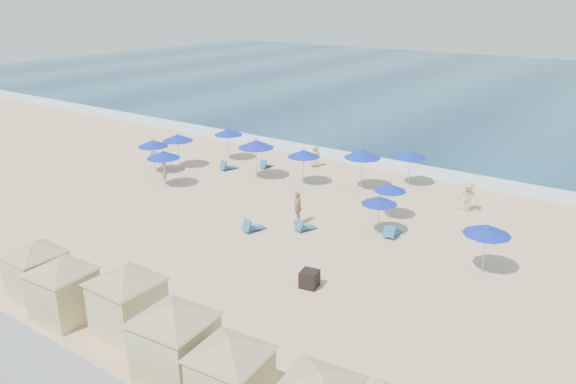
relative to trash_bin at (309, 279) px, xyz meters
The scene contains 30 objects.
ground 6.18m from the trash_bin, 156.16° to the left, with size 160.00×160.00×0.00m, color #D8B789.
ocean 57.77m from the trash_bin, 95.61° to the left, with size 160.00×80.00×0.06m, color #0E2F4F.
surf_line 18.86m from the trash_bin, 107.42° to the left, with size 160.00×2.50×0.08m, color white.
trash_bin is the anchor object (origin of this frame).
cabana_0 11.09m from the trash_bin, 140.77° to the right, with size 4.18×4.18×2.62m.
cabana_1 9.69m from the trash_bin, 130.53° to the right, with size 4.24×4.24×2.66m.
cabana_2 7.53m from the trash_bin, 118.17° to the right, with size 4.52×4.52×2.83m.
cabana_3 7.45m from the trash_bin, 92.10° to the right, with size 4.60×4.60×2.89m.
cabana_4 7.87m from the trash_bin, 73.86° to the right, with size 4.22×4.22×2.66m.
umbrella_0 19.24m from the trash_bin, 152.04° to the left, with size 2.18×2.18×2.48m.
umbrella_1 18.85m from the trash_bin, 157.67° to the left, with size 2.10×2.10×2.39m.
umbrella_2 19.85m from the trash_bin, 140.79° to the left, with size 2.13×2.13×2.43m.
umbrella_3 15.70m from the trash_bin, 159.36° to the left, with size 2.14×2.14×2.43m.
umbrella_4 13.48m from the trash_bin, 124.97° to the left, with size 2.10×2.10×2.39m.
umbrella_5 15.01m from the trash_bin, 136.95° to the left, with size 2.41×2.41×2.74m.
umbrella_6 13.13m from the trash_bin, 108.81° to the left, with size 2.33×2.33×2.65m.
umbrella_7 6.78m from the trash_bin, 91.37° to the left, with size 1.86×1.86×2.12m.
umbrella_8 14.98m from the trash_bin, 98.05° to the left, with size 2.07×2.07×2.35m.
umbrella_9 9.03m from the trash_bin, 94.27° to the left, with size 1.79×1.79×2.04m.
umbrella_10 7.97m from the trash_bin, 44.88° to the left, with size 2.08×2.08×2.37m.
beach_chair_0 21.90m from the trash_bin, 154.50° to the left, with size 0.78×1.34×0.70m.
beach_chair_1 17.28m from the trash_bin, 142.67° to the left, with size 0.89×1.40×0.71m.
beach_chair_2 17.18m from the trash_bin, 133.69° to the left, with size 0.56×1.16×0.63m.
beach_chair_3 6.44m from the trash_bin, 150.78° to the left, with size 0.87×1.39×0.71m.
beach_chair_4 5.90m from the trash_bin, 126.05° to the left, with size 0.89×1.30×0.65m.
beach_chair_5 6.75m from the trash_bin, 85.22° to the left, with size 0.71×1.39×0.74m.
beachgoer_0 16.31m from the trash_bin, 158.33° to the left, with size 0.62×0.41×1.71m, color tan.
beachgoer_1 6.90m from the trash_bin, 128.55° to the left, with size 1.05×0.44×1.80m, color tan.
beachgoer_2 12.56m from the trash_bin, 78.39° to the left, with size 1.16×0.67×1.80m, color tan.
beachgoer_3 17.29m from the trash_bin, 121.95° to the left, with size 0.77×0.50×1.57m, color tan.
Camera 1 is at (17.02, -20.07, 11.70)m, focal length 35.00 mm.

